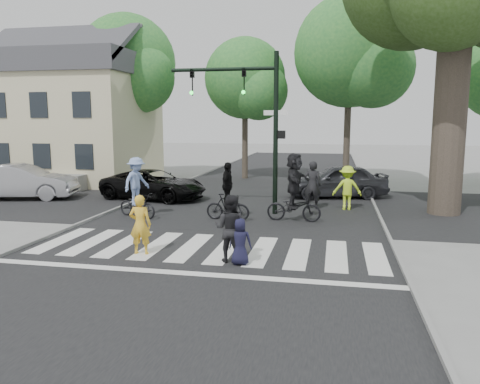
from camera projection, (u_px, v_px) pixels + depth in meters
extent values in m
plane|color=gray|center=(198.00, 259.00, 12.02)|extent=(120.00, 120.00, 0.00)
cube|color=black|center=(237.00, 219.00, 16.86)|extent=(10.00, 70.00, 0.01)
cube|color=black|center=(252.00, 204.00, 19.77)|extent=(70.00, 10.00, 0.01)
cube|color=gray|center=(108.00, 212.00, 17.85)|extent=(0.10, 70.00, 0.10)
cube|color=gray|center=(383.00, 224.00, 15.86)|extent=(0.10, 70.00, 0.10)
cube|color=silver|center=(62.00, 240.00, 13.88)|extent=(0.55, 3.00, 0.01)
cube|color=silver|center=(93.00, 242.00, 13.68)|extent=(0.55, 3.00, 0.01)
cube|color=silver|center=(124.00, 243.00, 13.48)|extent=(0.55, 3.00, 0.01)
cube|color=silver|center=(157.00, 245.00, 13.28)|extent=(0.55, 3.00, 0.01)
cube|color=silver|center=(191.00, 247.00, 13.09)|extent=(0.55, 3.00, 0.01)
cube|color=silver|center=(226.00, 249.00, 12.89)|extent=(0.55, 3.00, 0.01)
cube|color=silver|center=(261.00, 251.00, 12.69)|extent=(0.55, 3.00, 0.01)
cube|color=silver|center=(298.00, 253.00, 12.50)|extent=(0.55, 3.00, 0.01)
cube|color=silver|center=(336.00, 255.00, 12.30)|extent=(0.55, 3.00, 0.01)
cube|color=silver|center=(376.00, 257.00, 12.10)|extent=(0.55, 3.00, 0.01)
cube|color=silver|center=(183.00, 273.00, 10.86)|extent=(10.00, 0.30, 0.01)
cylinder|color=black|center=(276.00, 135.00, 17.34)|extent=(0.18, 0.18, 6.00)
cylinder|color=black|center=(223.00, 69.00, 17.37)|extent=(4.00, 0.14, 0.14)
imported|color=black|center=(244.00, 81.00, 17.28)|extent=(0.16, 0.20, 1.00)
sphere|color=#19E533|center=(243.00, 92.00, 17.22)|extent=(0.14, 0.14, 0.14)
imported|color=black|center=(192.00, 82.00, 17.67)|extent=(0.16, 0.20, 1.00)
sphere|color=#19E533|center=(191.00, 93.00, 17.62)|extent=(0.14, 0.14, 0.14)
cube|color=black|center=(282.00, 135.00, 17.29)|extent=(0.28, 0.18, 0.30)
cube|color=#FF660C|center=(285.00, 135.00, 17.27)|extent=(0.02, 0.14, 0.20)
cube|color=white|center=(276.00, 113.00, 17.22)|extent=(0.90, 0.04, 0.18)
cylinder|color=brown|center=(449.00, 121.00, 17.28)|extent=(1.20, 1.20, 7.00)
cylinder|color=brown|center=(466.00, 35.00, 16.57)|extent=(1.29, 1.74, 2.93)
cylinder|color=brown|center=(60.00, 129.00, 30.02)|extent=(0.36, 0.36, 5.95)
sphere|color=#287133|center=(57.00, 75.00, 29.51)|extent=(5.20, 5.20, 5.20)
sphere|color=#287133|center=(66.00, 87.00, 28.67)|extent=(3.64, 3.64, 3.64)
cylinder|color=brown|center=(129.00, 125.00, 28.51)|extent=(0.36, 0.36, 6.44)
sphere|color=#287133|center=(127.00, 63.00, 27.96)|extent=(5.80, 5.80, 5.80)
sphere|color=#287133|center=(140.00, 77.00, 27.03)|extent=(4.06, 4.06, 4.06)
cylinder|color=brown|center=(245.00, 132.00, 28.26)|extent=(0.36, 0.36, 5.60)
sphere|color=#287133|center=(245.00, 78.00, 27.78)|extent=(4.80, 4.80, 4.80)
sphere|color=#287133|center=(259.00, 91.00, 27.01)|extent=(3.36, 3.36, 3.36)
cylinder|color=brown|center=(347.00, 123.00, 25.74)|extent=(0.36, 0.36, 6.72)
sphere|color=#287133|center=(350.00, 51.00, 25.16)|extent=(6.00, 6.00, 6.00)
sphere|color=#287133|center=(373.00, 67.00, 24.19)|extent=(4.20, 4.20, 4.20)
cube|color=beige|center=(77.00, 129.00, 27.39)|extent=(8.00, 7.00, 6.00)
cube|color=#47474C|center=(74.00, 66.00, 26.85)|extent=(8.40, 7.40, 1.20)
cube|color=#47474C|center=(54.00, 43.00, 24.91)|extent=(8.40, 3.69, 2.44)
cube|color=#47474C|center=(89.00, 53.00, 28.49)|extent=(8.40, 3.69, 2.44)
cube|color=black|center=(1.00, 155.00, 24.65)|extent=(1.00, 0.06, 1.30)
cube|color=black|center=(42.00, 156.00, 24.18)|extent=(1.00, 0.06, 1.30)
cube|color=black|center=(39.00, 105.00, 23.79)|extent=(1.00, 0.06, 1.30)
cube|color=black|center=(84.00, 157.00, 23.71)|extent=(1.00, 0.06, 1.30)
cube|color=black|center=(82.00, 105.00, 23.31)|extent=(1.00, 0.06, 1.30)
cube|color=gray|center=(66.00, 182.00, 23.81)|extent=(2.00, 1.20, 0.80)
imported|color=yellow|center=(140.00, 225.00, 12.32)|extent=(0.62, 0.44, 1.60)
imported|color=black|center=(240.00, 242.00, 11.43)|extent=(0.59, 0.41, 1.16)
imported|color=black|center=(230.00, 228.00, 11.65)|extent=(0.90, 0.74, 1.70)
imported|color=black|center=(137.00, 205.00, 17.08)|extent=(1.84, 1.22, 0.91)
imported|color=#849ED7|center=(137.00, 181.00, 16.95)|extent=(1.03, 1.29, 1.75)
imported|color=black|center=(228.00, 207.00, 16.60)|extent=(1.61, 0.56, 0.95)
imported|color=black|center=(228.00, 185.00, 16.48)|extent=(0.47, 0.99, 1.64)
imported|color=black|center=(294.00, 207.00, 16.42)|extent=(1.92, 0.74, 1.00)
imported|color=black|center=(294.00, 180.00, 16.27)|extent=(0.64, 1.79, 1.91)
imported|color=black|center=(154.00, 185.00, 21.03)|extent=(5.11, 3.07, 1.33)
imported|color=#9D9DA2|center=(21.00, 182.00, 21.04)|extent=(5.03, 2.79, 1.57)
imported|color=#2F3035|center=(337.00, 181.00, 21.49)|extent=(4.79, 2.75, 1.53)
imported|color=#CBF82A|center=(347.00, 188.00, 18.48)|extent=(1.18, 0.75, 1.75)
imported|color=black|center=(312.00, 185.00, 18.66)|extent=(0.73, 0.51, 1.93)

